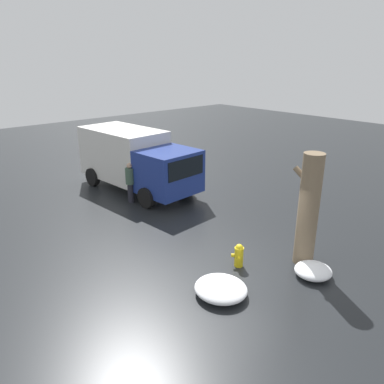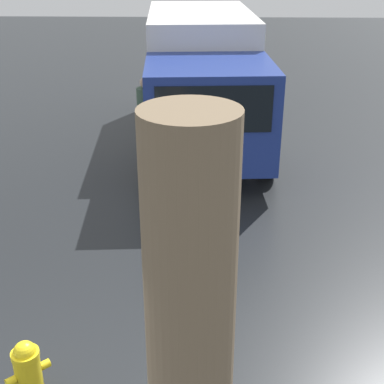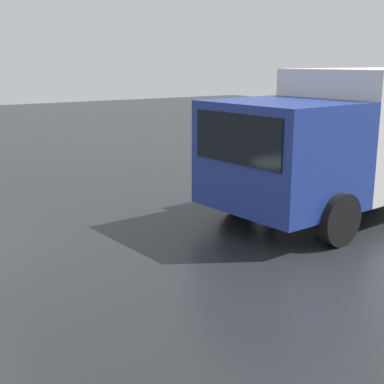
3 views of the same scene
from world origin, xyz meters
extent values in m
cube|color=navy|center=(5.79, -1.85, 1.38)|extent=(2.34, 2.54, 1.87)
cube|color=black|center=(4.70, -1.93, 1.76)|extent=(0.17, 2.01, 0.82)
cylinder|color=black|center=(5.98, -3.04, 0.45)|extent=(0.92, 0.34, 0.90)
cylinder|color=black|center=(5.81, -0.65, 0.45)|extent=(0.92, 0.34, 0.90)
cylinder|color=black|center=(10.04, -0.35, 0.45)|extent=(0.92, 0.34, 0.90)
cylinder|color=#23232D|center=(6.83, -0.52, 0.43)|extent=(0.27, 0.27, 0.85)
cylinder|color=#3F5947|center=(6.83, -0.52, 1.21)|extent=(0.39, 0.39, 0.71)
sphere|color=tan|center=(6.83, -0.52, 1.68)|extent=(0.23, 0.23, 0.23)
camera|label=1|loc=(-6.60, 7.83, 6.11)|focal=35.00mm
camera|label=2|loc=(-4.11, -1.81, 4.40)|focal=50.00mm
camera|label=3|loc=(-0.75, -8.69, 2.99)|focal=50.00mm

